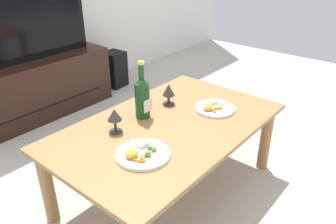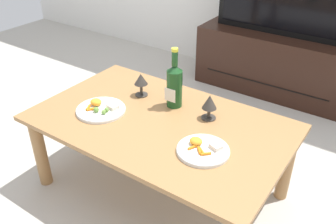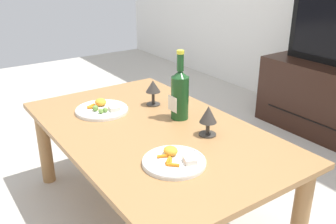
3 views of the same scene
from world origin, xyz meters
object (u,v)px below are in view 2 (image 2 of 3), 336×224
goblet_left (141,81)px  goblet_right (209,103)px  dining_table (160,132)px  tv_stand (274,64)px  dinner_plate_right (203,149)px  wine_bottle (174,84)px  dinner_plate_left (101,109)px

goblet_left → goblet_right: (0.44, -0.00, -0.00)m
goblet_left → goblet_right: bearing=-0.0°
dining_table → tv_stand: size_ratio=1.03×
tv_stand → goblet_left: goblet_left is taller
dining_table → goblet_right: size_ratio=9.71×
goblet_left → dinner_plate_right: bearing=-25.2°
wine_bottle → goblet_right: 0.22m
goblet_right → dinner_plate_right: 0.29m
dinner_plate_left → dinner_plate_right: size_ratio=1.09×
goblet_left → dinner_plate_right: (0.55, -0.26, -0.08)m
dining_table → dinner_plate_left: (-0.31, -0.10, 0.08)m
goblet_left → dinner_plate_left: bearing=-105.2°
goblet_left → dinner_plate_left: 0.28m
goblet_left → goblet_right: same height
tv_stand → goblet_left: bearing=-103.2°
goblet_left → goblet_right: size_ratio=0.99×
wine_bottle → dinner_plate_right: bearing=-39.0°
dining_table → wine_bottle: bearing=98.1°
goblet_left → dinner_plate_right: goblet_left is taller
goblet_left → dinner_plate_left: size_ratio=0.51×
wine_bottle → goblet_right: (0.22, -0.01, -0.04)m
goblet_left → dining_table: bearing=-33.4°
dining_table → goblet_left: bearing=146.6°
dining_table → goblet_right: 0.30m
dining_table → goblet_right: (0.19, 0.16, 0.16)m
goblet_left → dinner_plate_left: (-0.07, -0.26, -0.08)m
dining_table → tv_stand: 1.53m
dining_table → dinner_plate_left: bearing=-162.3°
goblet_right → goblet_left: bearing=180.0°
tv_stand → dining_table: bearing=-92.8°
wine_bottle → dinner_plate_right: wine_bottle is taller
dining_table → dinner_plate_right: 0.33m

